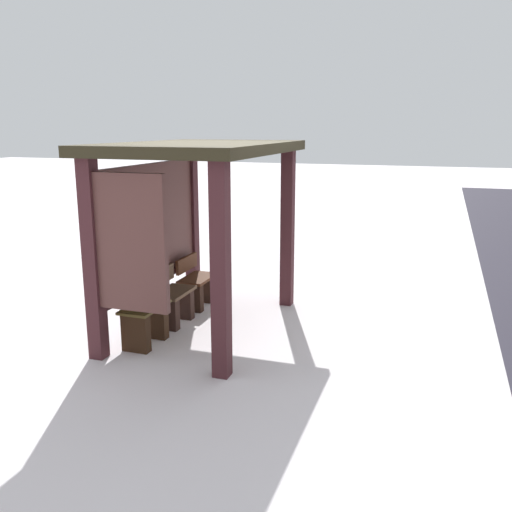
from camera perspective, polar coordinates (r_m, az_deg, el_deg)
The scene contains 5 objects.
ground_plane at distance 7.01m, azimuth -5.27°, elevation -7.31°, with size 60.00×60.00×0.00m, color white.
bus_shelter at distance 6.60m, azimuth -7.36°, elevation 6.69°, with size 2.78×1.80×2.27m.
bench_left_inside at distance 6.50m, azimuth -11.49°, elevation -6.42°, with size 0.62×0.37×0.74m.
bench_center_inside at distance 7.10m, azimuth -8.57°, elevation -4.67°, with size 0.62×0.36×0.72m.
bench_right_inside at distance 7.72m, azimuth -6.14°, elevation -3.16°, with size 0.62×0.36×0.70m.
Camera 1 is at (-5.99, -2.69, 2.46)m, focal length 38.79 mm.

